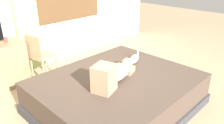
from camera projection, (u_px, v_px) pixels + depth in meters
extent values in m
plane|color=tan|center=(128.00, 108.00, 3.25)|extent=(16.00, 16.00, 0.00)
cube|color=#38383D|center=(117.00, 103.00, 3.25)|extent=(2.15, 1.80, 0.14)
cube|color=#4C3D33|center=(117.00, 89.00, 3.15)|extent=(2.09, 1.75, 0.34)
ellipsoid|color=#CCB299|center=(117.00, 72.00, 3.06)|extent=(0.61, 0.42, 0.17)
sphere|color=tan|center=(127.00, 63.00, 3.34)|extent=(0.17, 0.17, 0.17)
cube|color=tan|center=(104.00, 78.00, 2.71)|extent=(0.32, 0.31, 0.34)
cube|color=tan|center=(124.00, 69.00, 3.26)|extent=(0.28, 0.33, 0.08)
ellipsoid|color=silver|center=(134.00, 59.00, 3.54)|extent=(0.28, 0.18, 0.13)
sphere|color=silver|center=(130.00, 62.00, 3.41)|extent=(0.08, 0.08, 0.08)
cylinder|color=silver|center=(138.00, 52.00, 3.63)|extent=(0.03, 0.03, 0.16)
cylinder|color=#B23D38|center=(5.00, 40.00, 3.68)|extent=(0.06, 0.06, 0.09)
cylinder|color=tan|center=(46.00, 63.00, 4.20)|extent=(0.04, 0.04, 0.44)
cylinder|color=tan|center=(57.00, 67.00, 4.05)|extent=(0.04, 0.04, 0.44)
cylinder|color=tan|center=(32.00, 69.00, 3.97)|extent=(0.04, 0.04, 0.44)
cylinder|color=tan|center=(44.00, 73.00, 3.81)|extent=(0.04, 0.04, 0.44)
cube|color=tan|center=(43.00, 55.00, 3.91)|extent=(0.45, 0.45, 0.04)
cube|color=tan|center=(33.00, 47.00, 3.70)|extent=(0.11, 0.38, 0.38)
cube|color=#ADCC75|center=(23.00, 0.00, 4.00)|extent=(0.44, 0.06, 2.66)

